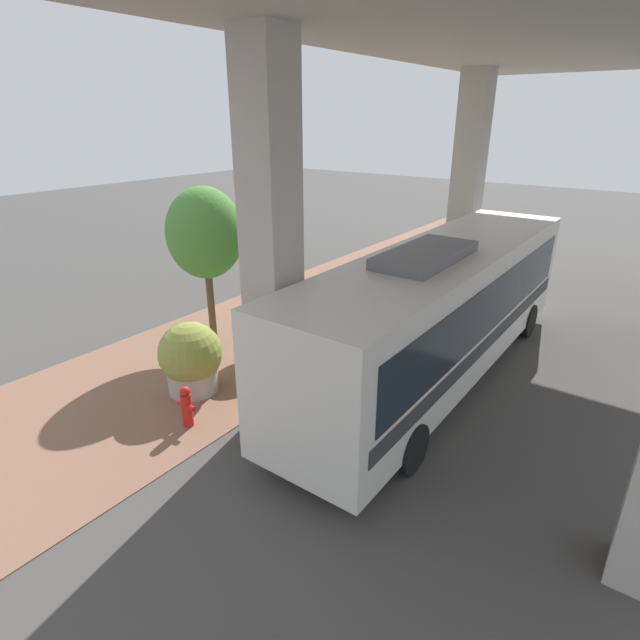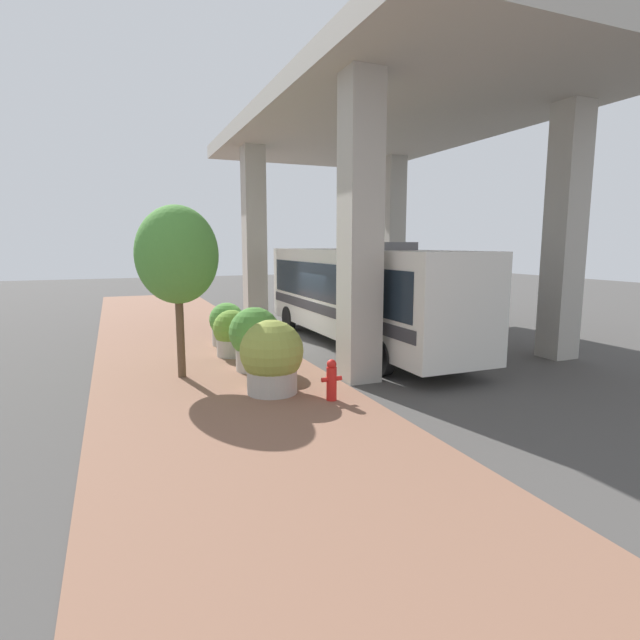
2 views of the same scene
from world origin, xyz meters
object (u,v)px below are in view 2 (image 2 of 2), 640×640
(planter_extra, at_px, (232,333))
(bus, at_px, (359,291))
(planter_middle, at_px, (272,358))
(fire_hydrant, at_px, (332,380))
(planter_back, at_px, (227,324))
(street_tree_near, at_px, (177,255))
(planter_front, at_px, (255,338))

(planter_extra, bearing_deg, bus, -1.56)
(planter_middle, bearing_deg, fire_hydrant, -44.91)
(planter_middle, relative_size, planter_extra, 1.20)
(planter_middle, bearing_deg, planter_extra, 89.80)
(planter_back, bearing_deg, street_tree_near, -118.17)
(fire_hydrant, bearing_deg, planter_front, 104.40)
(bus, height_order, planter_extra, bus)
(bus, xyz_separation_m, planter_middle, (-4.44, -4.21, -1.07))
(fire_hydrant, bearing_deg, planter_back, 96.64)
(planter_front, bearing_deg, planter_middle, -95.17)
(street_tree_near, bearing_deg, planter_middle, -52.03)
(planter_middle, height_order, street_tree_near, street_tree_near)
(fire_hydrant, distance_m, planter_back, 7.26)
(fire_hydrant, distance_m, planter_front, 3.51)
(bus, distance_m, fire_hydrant, 6.43)
(planter_back, height_order, planter_extra, planter_back)
(planter_middle, xyz_separation_m, planter_back, (0.24, 6.13, -0.13))
(planter_front, height_order, planter_middle, planter_front)
(planter_front, xyz_separation_m, street_tree_near, (-2.02, 0.02, 2.32))
(planter_extra, xyz_separation_m, street_tree_near, (-1.82, -2.01, 2.50))
(bus, xyz_separation_m, planter_front, (-4.23, -1.90, -1.02))
(planter_back, bearing_deg, planter_middle, -92.20)
(bus, xyz_separation_m, planter_back, (-4.20, 1.93, -1.20))
(fire_hydrant, height_order, planter_front, planter_front)
(planter_front, xyz_separation_m, planter_back, (0.03, 3.83, -0.18))
(bus, bearing_deg, planter_extra, 178.44)
(fire_hydrant, relative_size, planter_back, 0.64)
(bus, relative_size, planter_middle, 6.47)
(bus, distance_m, planter_extra, 4.59)
(planter_back, relative_size, street_tree_near, 0.33)
(planter_front, bearing_deg, bus, 24.24)
(planter_extra, bearing_deg, planter_back, 83.03)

